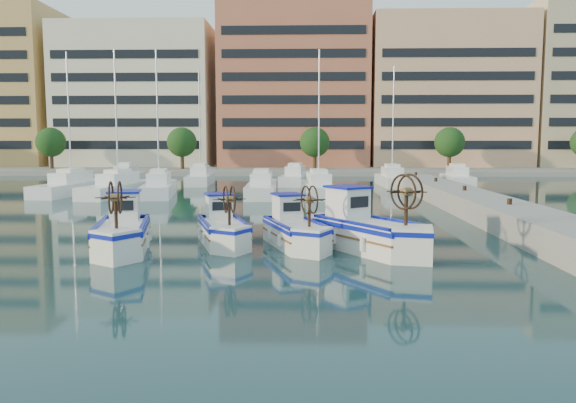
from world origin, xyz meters
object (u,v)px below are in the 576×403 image
object	(u,v)px
fishing_boat_b	(223,227)
fishing_boat_d	(366,229)
fishing_boat_c	(295,229)
fishing_boat_a	(123,230)

from	to	relation	value
fishing_boat_b	fishing_boat_d	xyz separation A→B (m)	(5.97, -1.27, 0.15)
fishing_boat_c	fishing_boat_d	size ratio (longest dim) A/B	0.86
fishing_boat_d	fishing_boat_a	bearing A→B (deg)	146.83
fishing_boat_a	fishing_boat_b	distance (m)	4.09
fishing_boat_a	fishing_boat_d	xyz separation A→B (m)	(9.79, 0.21, 0.07)
fishing_boat_b	fishing_boat_c	size ratio (longest dim) A/B	0.98
fishing_boat_a	fishing_boat_d	distance (m)	9.79
fishing_boat_a	fishing_boat_d	world-z (taller)	fishing_boat_d
fishing_boat_d	fishing_boat_b	bearing A→B (deg)	133.60
fishing_boat_a	fishing_boat_d	bearing A→B (deg)	-11.01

